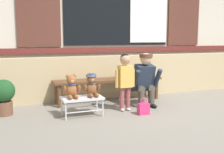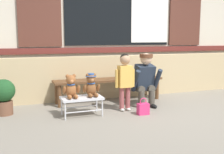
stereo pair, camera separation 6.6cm
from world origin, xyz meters
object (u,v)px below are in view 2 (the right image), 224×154
object	(u,v)px
teddy_bear_with_hat	(91,85)
handbag_on_ground	(143,109)
adult_crouching	(145,80)
teddy_bear_plain	(71,87)
wooden_bench_long	(109,82)
potted_plant	(4,95)
child_standing	(125,76)
small_display_bench	(82,99)

from	to	relation	value
teddy_bear_with_hat	handbag_on_ground	world-z (taller)	teddy_bear_with_hat
adult_crouching	handbag_on_ground	distance (m)	0.67
teddy_bear_plain	adult_crouching	distance (m)	1.38
adult_crouching	wooden_bench_long	bearing A→B (deg)	130.25
teddy_bear_with_hat	potted_plant	distance (m)	1.39
wooden_bench_long	child_standing	xyz separation A→B (m)	(0.03, -0.72, 0.22)
teddy_bear_plain	child_standing	size ratio (longest dim) A/B	0.38
teddy_bear_with_hat	adult_crouching	world-z (taller)	adult_crouching
wooden_bench_long	potted_plant	xyz separation A→B (m)	(-1.87, -0.29, -0.05)
small_display_bench	teddy_bear_plain	size ratio (longest dim) A/B	1.76
teddy_bear_plain	handbag_on_ground	xyz separation A→B (m)	(1.09, -0.28, -0.37)
small_display_bench	handbag_on_ground	bearing A→B (deg)	-16.49
small_display_bench	child_standing	world-z (taller)	child_standing
wooden_bench_long	potted_plant	distance (m)	1.89
child_standing	handbag_on_ground	distance (m)	0.62
adult_crouching	potted_plant	bearing A→B (deg)	173.21
potted_plant	teddy_bear_plain	bearing A→B (deg)	-25.97
small_display_bench	potted_plant	bearing A→B (deg)	157.22
wooden_bench_long	teddy_bear_plain	xyz separation A→B (m)	(-0.89, -0.77, 0.09)
teddy_bear_plain	potted_plant	xyz separation A→B (m)	(-0.98, 0.48, -0.14)
child_standing	adult_crouching	bearing A→B (deg)	18.84
potted_plant	small_display_bench	bearing A→B (deg)	-22.78
small_display_bench	teddy_bear_with_hat	size ratio (longest dim) A/B	1.76
adult_crouching	handbag_on_ground	world-z (taller)	adult_crouching
teddy_bear_with_hat	potted_plant	world-z (taller)	teddy_bear_with_hat
handbag_on_ground	potted_plant	xyz separation A→B (m)	(-2.08, 0.76, 0.23)
wooden_bench_long	teddy_bear_plain	world-z (taller)	teddy_bear_plain
teddy_bear_with_hat	handbag_on_ground	bearing A→B (deg)	-19.80
teddy_bear_plain	handbag_on_ground	distance (m)	1.19
small_display_bench	child_standing	size ratio (longest dim) A/B	0.67
wooden_bench_long	teddy_bear_with_hat	world-z (taller)	teddy_bear_with_hat
wooden_bench_long	child_standing	world-z (taller)	child_standing
child_standing	potted_plant	xyz separation A→B (m)	(-1.89, 0.44, -0.27)
wooden_bench_long	small_display_bench	distance (m)	1.06
teddy_bear_plain	handbag_on_ground	world-z (taller)	teddy_bear_plain
potted_plant	handbag_on_ground	bearing A→B (deg)	-20.01
teddy_bear_with_hat	wooden_bench_long	bearing A→B (deg)	53.60
handbag_on_ground	teddy_bear_with_hat	bearing A→B (deg)	160.20
teddy_bear_plain	teddy_bear_with_hat	distance (m)	0.32
wooden_bench_long	adult_crouching	bearing A→B (deg)	-49.75
small_display_bench	teddy_bear_plain	xyz separation A→B (m)	(-0.16, 0.00, 0.20)
teddy_bear_plain	adult_crouching	xyz separation A→B (m)	(1.37, 0.20, 0.02)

